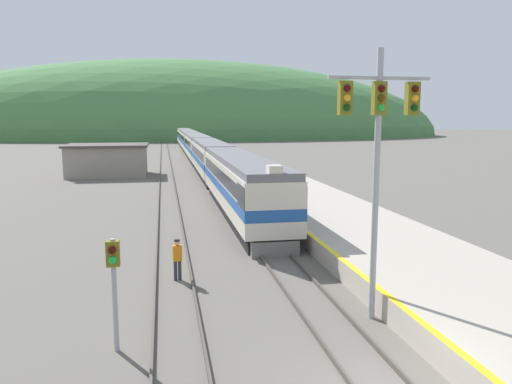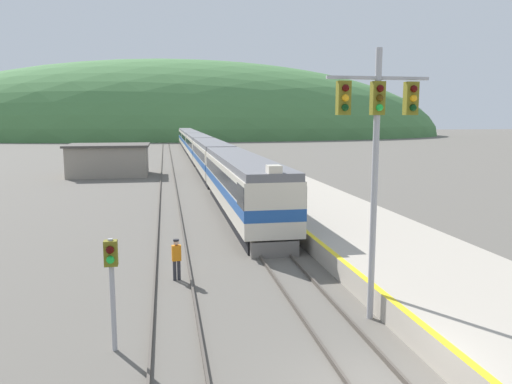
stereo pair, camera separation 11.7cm
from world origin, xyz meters
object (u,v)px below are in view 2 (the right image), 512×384
express_train_lead_car (241,183)px  signal_post_siding (111,271)px  carriage_fourth (191,141)px  signal_mast_main (376,136)px  track_worker (176,257)px  carriage_third (199,147)px  carriage_fifth (187,137)px  carriage_second (211,158)px

express_train_lead_car → signal_post_siding: size_ratio=6.67×
carriage_fourth → signal_post_siding: bearing=-94.5°
signal_mast_main → signal_post_siding: 8.81m
carriage_fourth → track_worker: bearing=-93.4°
carriage_third → signal_post_siding: bearing=-96.0°
signal_post_siding → track_worker: bearing=72.4°
track_worker → carriage_fourth: bearing=86.6°
carriage_fifth → signal_post_siding: size_ratio=6.23×
carriage_second → signal_post_siding: bearing=-99.0°
carriage_third → signal_post_siding: carriage_third is taller
carriage_third → carriage_fourth: (0.00, 21.00, 0.00)m
carriage_second → signal_post_siding: 41.31m
carriage_third → express_train_lead_car: bearing=-90.0°
carriage_fifth → track_worker: size_ratio=11.89×
carriage_fourth → carriage_fifth: same height
express_train_lead_car → carriage_second: express_train_lead_car is taller
carriage_second → signal_post_siding: size_ratio=6.23×
express_train_lead_car → carriage_second: size_ratio=1.07×
track_worker → carriage_fifth: bearing=87.3°
carriage_fourth → signal_mast_main: 82.02m
carriage_third → track_worker: size_ratio=11.89×
signal_mast_main → carriage_third: bearing=91.4°
carriage_second → signal_mast_main: (1.51, -39.92, 3.78)m
carriage_fifth → carriage_third: bearing=-90.0°
express_train_lead_car → carriage_third: bearing=90.0°
carriage_third → track_worker: 56.08m
carriage_fourth → signal_mast_main: (1.51, -81.92, 3.78)m
carriage_second → carriage_third: size_ratio=1.00×
signal_mast_main → signal_post_siding: size_ratio=2.66×
carriage_fourth → express_train_lead_car: bearing=-90.0°
carriage_fifth → express_train_lead_car: bearing=-90.0°
carriage_fourth → signal_mast_main: signal_mast_main is taller
track_worker → signal_post_siding: bearing=-107.6°
express_train_lead_car → carriage_second: (0.00, 21.94, -0.01)m
carriage_third → signal_post_siding: (-6.48, -61.80, 0.18)m
carriage_fourth → carriage_second: bearing=-90.0°
signal_post_siding → carriage_fourth: bearing=85.5°
express_train_lead_car → carriage_fifth: express_train_lead_car is taller
carriage_fifth → signal_mast_main: 103.01m
express_train_lead_car → track_worker: size_ratio=12.72×
express_train_lead_car → signal_post_siding: 19.94m
express_train_lead_car → carriage_third: express_train_lead_car is taller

